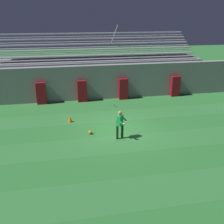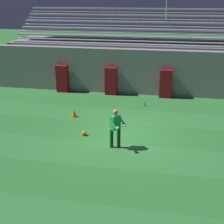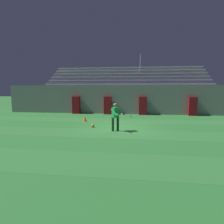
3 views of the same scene
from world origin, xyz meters
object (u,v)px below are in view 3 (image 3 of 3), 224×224
Objects in this scene: soccer_ball at (93,126)px; traffic_cone at (85,119)px; padding_pillar_gate_left at (108,105)px; padding_pillar_far_left at (76,105)px; goalkeeper at (116,115)px; padding_pillar_gate_right at (143,106)px; padding_pillar_far_right at (192,106)px; water_bottle at (131,116)px.

traffic_cone is at bearing 117.98° from soccer_ball.
padding_pillar_far_left is (-3.18, 0.00, 0.00)m from padding_pillar_gate_left.
goalkeeper reaches higher than traffic_cone.
goalkeeper is (-1.85, -7.12, 0.09)m from padding_pillar_gate_right.
padding_pillar_gate_right is 1.03× the size of goalkeeper.
padding_pillar_far_right is at bearing 24.60° from traffic_cone.
padding_pillar_gate_left is 3.18m from padding_pillar_far_left.
padding_pillar_gate_left and padding_pillar_gate_right have the same top height.
traffic_cone is at bearing -105.66° from padding_pillar_gate_left.
soccer_ball is (-0.07, -6.22, -0.75)m from padding_pillar_gate_left.
traffic_cone is at bearing -145.88° from water_bottle.
soccer_ball is at bearing -90.65° from padding_pillar_gate_left.
padding_pillar_gate_left is at bearing 102.08° from goalkeeper.
padding_pillar_far_left is at bearing 116.55° from soccer_ball.
padding_pillar_gate_left is 7.91m from padding_pillar_far_right.
padding_pillar_gate_right is at bearing 0.00° from padding_pillar_gate_left.
water_bottle is at bearing 61.85° from soccer_ball.
soccer_ball is at bearing -142.10° from padding_pillar_far_right.
traffic_cone reaches higher than soccer_ball.
padding_pillar_far_right reaches higher than water_bottle.
padding_pillar_gate_right is at bearing 61.00° from soccer_ball.
padding_pillar_gate_right is at bearing 180.00° from padding_pillar_far_right.
padding_pillar_far_right is at bearing 17.92° from water_bottle.
goalkeeper is 3.98× the size of traffic_cone.
padding_pillar_gate_right is at bearing 59.01° from water_bottle.
padding_pillar_far_left reaches higher than traffic_cone.
padding_pillar_gate_left is at bearing 74.34° from traffic_cone.
padding_pillar_far_right is (7.91, 0.00, 0.00)m from padding_pillar_gate_left.
traffic_cone is at bearing 132.19° from goalkeeper.
padding_pillar_gate_left is 4.10× the size of traffic_cone.
padding_pillar_far_left is at bearing 180.00° from padding_pillar_gate_right.
padding_pillar_far_left reaches higher than water_bottle.
padding_pillar_gate_left reaches higher than goalkeeper.
soccer_ball is at bearing -63.45° from padding_pillar_far_left.
traffic_cone is (-4.54, -4.16, -0.65)m from padding_pillar_gate_right.
padding_pillar_far_left is (-6.55, 0.00, 0.00)m from padding_pillar_gate_right.
padding_pillar_far_right is 1.03× the size of goalkeeper.
goalkeeper is at bearing -98.11° from water_bottle.
padding_pillar_gate_right and padding_pillar_far_left have the same top height.
padding_pillar_gate_right is at bearing 42.47° from traffic_cone.
padding_pillar_gate_left is 7.82× the size of soccer_ball.
traffic_cone is at bearing -137.53° from padding_pillar_gate_right.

